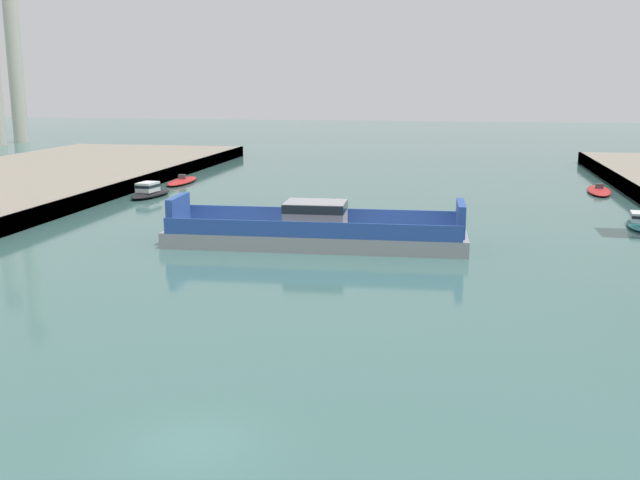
{
  "coord_description": "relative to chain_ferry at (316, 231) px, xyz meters",
  "views": [
    {
      "loc": [
        7.97,
        -20.22,
        11.34
      ],
      "look_at": [
        0.0,
        21.99,
        2.0
      ],
      "focal_mm": 40.84,
      "sensor_mm": 36.0,
      "label": 1
    }
  ],
  "objects": [
    {
      "name": "ground_plane",
      "position": [
        1.71,
        -29.32,
        -0.99
      ],
      "size": [
        400.0,
        400.0,
        0.0
      ],
      "primitive_type": "plane",
      "color": "#3D6660"
    },
    {
      "name": "chain_ferry",
      "position": [
        0.0,
        0.0,
        0.0
      ],
      "size": [
        21.38,
        6.59,
        3.3
      ],
      "color": "#939399",
      "rests_on": "ground"
    },
    {
      "name": "moored_boat_near_left",
      "position": [
        -21.22,
        28.87,
        -0.73
      ],
      "size": [
        2.46,
        7.7,
        1.02
      ],
      "color": "red",
      "rests_on": "ground"
    },
    {
      "name": "moored_boat_near_right",
      "position": [
        -20.68,
        18.58,
        -0.42
      ],
      "size": [
        3.07,
        6.54,
        1.55
      ],
      "color": "black",
      "rests_on": "ground"
    },
    {
      "name": "moored_boat_mid_right",
      "position": [
        24.29,
        11.45,
        -0.57
      ],
      "size": [
        2.68,
        5.93,
        1.13
      ],
      "color": "#237075",
      "rests_on": "ground"
    },
    {
      "name": "moored_boat_far_left",
      "position": [
        24.44,
        30.18,
        -0.77
      ],
      "size": [
        3.01,
        8.16,
        0.94
      ],
      "color": "red",
      "rests_on": "ground"
    },
    {
      "name": "smokestack_distant_a",
      "position": [
        -72.77,
        77.88,
        19.86
      ],
      "size": [
        2.99,
        2.99,
        39.61
      ],
      "color": "beige",
      "rests_on": "ground"
    }
  ]
}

